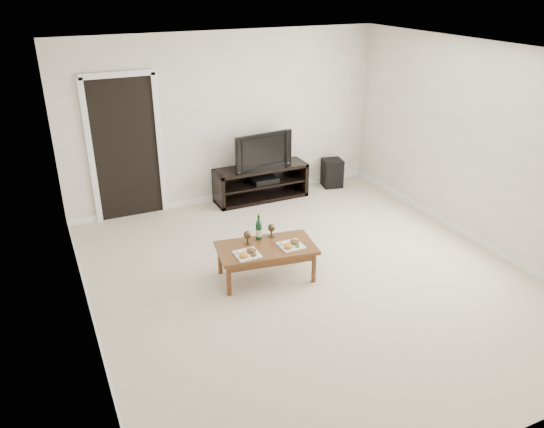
% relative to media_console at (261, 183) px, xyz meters
% --- Properties ---
extents(floor, '(5.50, 5.50, 0.00)m').
position_rel_media_console_xyz_m(floor, '(-0.46, -2.50, -0.28)').
color(floor, beige).
rests_on(floor, ground).
extents(back_wall, '(5.00, 0.04, 2.60)m').
position_rel_media_console_xyz_m(back_wall, '(-0.46, 0.27, 1.02)').
color(back_wall, white).
rests_on(back_wall, ground).
extents(ceiling, '(5.00, 5.50, 0.04)m').
position_rel_media_console_xyz_m(ceiling, '(-0.46, -2.50, 2.35)').
color(ceiling, white).
rests_on(ceiling, back_wall).
extents(doorway, '(0.90, 0.02, 2.05)m').
position_rel_media_console_xyz_m(doorway, '(-2.01, 0.24, 0.75)').
color(doorway, black).
rests_on(doorway, ground).
extents(media_console, '(1.50, 0.45, 0.55)m').
position_rel_media_console_xyz_m(media_console, '(0.00, 0.00, 0.00)').
color(media_console, black).
rests_on(media_console, ground).
extents(television, '(0.99, 0.24, 0.57)m').
position_rel_media_console_xyz_m(television, '(-0.00, 0.00, 0.56)').
color(television, black).
rests_on(television, media_console).
extents(av_receiver, '(0.40, 0.30, 0.08)m').
position_rel_media_console_xyz_m(av_receiver, '(0.06, -0.01, 0.05)').
color(av_receiver, black).
rests_on(av_receiver, media_console).
extents(subwoofer, '(0.37, 0.37, 0.47)m').
position_rel_media_console_xyz_m(subwoofer, '(1.33, 0.01, -0.04)').
color(subwoofer, black).
rests_on(subwoofer, ground).
extents(coffee_table, '(1.22, 0.78, 0.42)m').
position_rel_media_console_xyz_m(coffee_table, '(-0.93, -2.26, -0.07)').
color(coffee_table, brown).
rests_on(coffee_table, ground).
extents(plate_left, '(0.27, 0.27, 0.07)m').
position_rel_media_console_xyz_m(plate_left, '(-1.21, -2.36, 0.18)').
color(plate_left, white).
rests_on(plate_left, coffee_table).
extents(plate_right, '(0.27, 0.27, 0.07)m').
position_rel_media_console_xyz_m(plate_right, '(-0.67, -2.38, 0.18)').
color(plate_right, white).
rests_on(plate_right, coffee_table).
extents(wine_bottle, '(0.07, 0.07, 0.35)m').
position_rel_media_console_xyz_m(wine_bottle, '(-0.93, -2.05, 0.32)').
color(wine_bottle, '#0D3215').
rests_on(wine_bottle, coffee_table).
extents(goblet_left, '(0.09, 0.09, 0.17)m').
position_rel_media_console_xyz_m(goblet_left, '(-1.10, -2.10, 0.23)').
color(goblet_left, '#3E3422').
rests_on(goblet_left, coffee_table).
extents(goblet_right, '(0.09, 0.09, 0.17)m').
position_rel_media_console_xyz_m(goblet_right, '(-0.77, -2.05, 0.23)').
color(goblet_right, '#3E3422').
rests_on(goblet_right, coffee_table).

